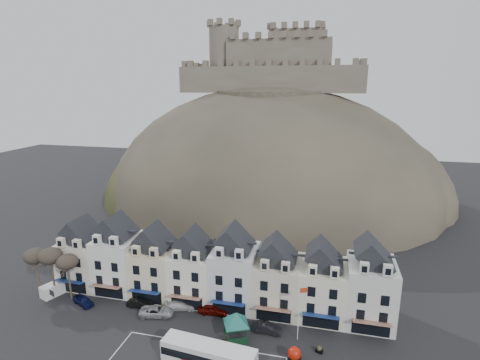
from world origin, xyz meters
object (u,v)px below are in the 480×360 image
at_px(bus, 209,355).
at_px(car_navy, 83,301).
at_px(bus_shelter, 236,318).
at_px(car_maroon, 213,309).
at_px(red_buoy, 294,355).
at_px(white_van, 55,289).
at_px(car_charcoal, 266,328).
at_px(car_white, 181,305).
at_px(car_silver, 157,311).
at_px(flagpole, 299,310).
at_px(car_black, 140,303).

xyz_separation_m(bus, car_navy, (-23.82, 8.57, -1.15)).
bearing_deg(bus_shelter, car_maroon, 110.95).
distance_m(red_buoy, car_maroon, 15.07).
bearing_deg(car_maroon, white_van, 88.24).
bearing_deg(car_charcoal, bus_shelter, 125.36).
height_order(car_white, car_maroon, car_maroon).
bearing_deg(car_silver, flagpole, -102.48).
bearing_deg(car_black, car_navy, 97.60).
height_order(white_van, car_white, white_van).
xyz_separation_m(car_black, car_silver, (3.49, -1.43, 0.04)).
xyz_separation_m(red_buoy, car_white, (-18.38, 7.48, -0.40)).
distance_m(white_van, car_silver, 19.27).
relative_size(bus_shelter, white_van, 1.23).
bearing_deg(car_maroon, car_navy, 93.23).
relative_size(car_navy, car_black, 1.00).
height_order(flagpole, car_black, flagpole).
distance_m(bus_shelter, car_navy, 25.98).
bearing_deg(flagpole, car_maroon, 167.24).
bearing_deg(car_white, bus_shelter, -130.17).
xyz_separation_m(red_buoy, white_van, (-40.49, 6.60, -0.06)).
distance_m(bus_shelter, car_maroon, 7.30).
xyz_separation_m(white_van, car_black, (15.71, -0.19, -0.33)).
bearing_deg(car_black, red_buoy, -105.78).
bearing_deg(car_charcoal, car_navy, 93.43).
bearing_deg(car_silver, car_white, -60.52).
bearing_deg(car_white, white_van, 77.79).
xyz_separation_m(car_navy, car_charcoal, (29.58, 0.00, 0.00)).
bearing_deg(flagpole, bus, -141.79).
distance_m(car_silver, car_white, 3.84).
bearing_deg(bus_shelter, red_buoy, -41.42).
relative_size(bus, car_black, 2.94).
distance_m(bus_shelter, car_white, 11.55).
relative_size(car_black, car_silver, 0.81).
xyz_separation_m(bus_shelter, white_van, (-32.26, 4.01, -2.19)).
bearing_deg(car_white, flagpole, -113.67).
relative_size(flagpole, car_black, 1.95).
height_order(white_van, car_maroon, white_van).
bearing_deg(bus_shelter, white_van, 149.02).
height_order(bus_shelter, car_maroon, bus_shelter).
xyz_separation_m(bus, red_buoy, (10.16, 3.58, -0.79)).
bearing_deg(red_buoy, car_charcoal, 131.46).
relative_size(car_black, car_white, 0.89).
distance_m(car_navy, car_black, 9.31).
xyz_separation_m(car_maroon, car_charcoal, (8.68, -2.50, -0.07)).
height_order(red_buoy, car_silver, red_buoy).
height_order(bus_shelter, car_silver, bus_shelter).
xyz_separation_m(bus_shelter, car_black, (-16.55, 3.82, -2.52)).
bearing_deg(car_silver, car_charcoal, -101.18).
bearing_deg(red_buoy, bus_shelter, 162.48).
relative_size(bus_shelter, car_black, 1.43).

